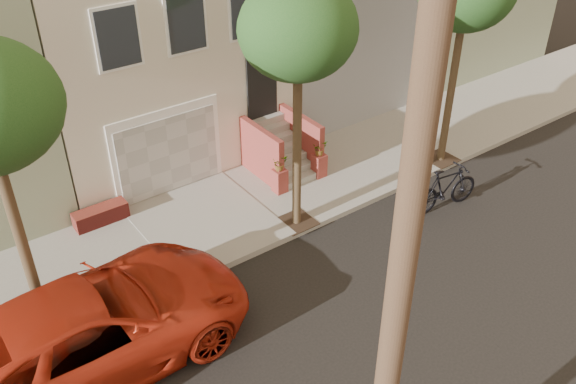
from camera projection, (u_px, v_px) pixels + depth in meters
ground at (369, 332)px, 13.09m from camera, size 90.00×90.00×0.00m
sidewalk at (235, 211)px, 16.64m from camera, size 40.00×3.70×0.15m
house_row at (126, 25)px, 18.60m from camera, size 33.10×11.70×7.00m
tree_mid at (298, 31)px, 13.30m from camera, size 2.70×2.57×6.30m
pickup_truck at (89, 329)px, 11.93m from camera, size 6.59×3.20×1.81m
motorcycle at (445, 188)px, 16.55m from camera, size 2.20×0.89×1.28m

